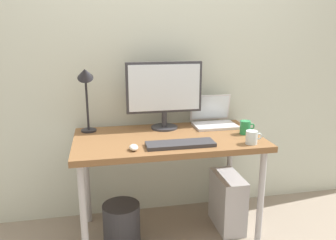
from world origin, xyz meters
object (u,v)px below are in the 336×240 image
object	(u,v)px
desk	(168,146)
keyboard	(180,144)
monitor	(164,91)
glass_cup	(252,137)
wastebasket	(122,224)
desk_lamp	(86,84)
laptop	(213,118)
computer_tower	(227,201)
mouse	(134,147)
coffee_mug	(245,127)

from	to	relation	value
desk	keyboard	xyz separation A→B (m)	(0.04, -0.21, 0.08)
desk	monitor	xyz separation A→B (m)	(0.02, 0.21, 0.35)
glass_cup	wastebasket	bearing A→B (deg)	167.08
monitor	desk_lamp	world-z (taller)	monitor
desk_lamp	wastebasket	distance (m)	1.02
keyboard	wastebasket	distance (m)	0.74
monitor	keyboard	distance (m)	0.50
laptop	computer_tower	xyz separation A→B (m)	(0.06, -0.23, -0.60)
keyboard	computer_tower	size ratio (longest dim) A/B	1.05
mouse	laptop	bearing A→B (deg)	34.32
monitor	glass_cup	bearing A→B (deg)	-43.80
keyboard	computer_tower	bearing A→B (deg)	26.17
laptop	wastebasket	distance (m)	1.04
glass_cup	computer_tower	world-z (taller)	glass_cup
coffee_mug	computer_tower	bearing A→B (deg)	152.32
desk_lamp	computer_tower	size ratio (longest dim) A/B	1.17
desk_lamp	keyboard	distance (m)	0.79
coffee_mug	computer_tower	world-z (taller)	coffee_mug
desk	laptop	bearing A→B (deg)	29.61
desk_lamp	coffee_mug	size ratio (longest dim) A/B	4.51
glass_cup	wastebasket	size ratio (longest dim) A/B	0.37
keyboard	mouse	distance (m)	0.30
monitor	glass_cup	world-z (taller)	monitor
laptop	wastebasket	bearing A→B (deg)	-158.84
mouse	coffee_mug	xyz separation A→B (m)	(0.81, 0.18, 0.03)
monitor	wastebasket	bearing A→B (deg)	-142.77
keyboard	computer_tower	xyz separation A→B (m)	(0.42, 0.21, -0.56)
desk	keyboard	bearing A→B (deg)	-79.24
glass_cup	mouse	bearing A→B (deg)	177.69
coffee_mug	glass_cup	bearing A→B (deg)	-103.06
desk	wastebasket	distance (m)	0.64
desk	computer_tower	size ratio (longest dim) A/B	3.06
desk	laptop	size ratio (longest dim) A/B	4.02
monitor	laptop	bearing A→B (deg)	2.36
monitor	coffee_mug	world-z (taller)	monitor
keyboard	wastebasket	xyz separation A→B (m)	(-0.38, 0.14, -0.62)
desk	laptop	distance (m)	0.48
desk	keyboard	distance (m)	0.22
desk_lamp	wastebasket	size ratio (longest dim) A/B	1.64
coffee_mug	glass_cup	distance (m)	0.22
desk	monitor	size ratio (longest dim) A/B	2.29
desk_lamp	laptop	bearing A→B (deg)	0.91
mouse	wastebasket	distance (m)	0.65
wastebasket	mouse	bearing A→B (deg)	-62.84
keyboard	desk_lamp	bearing A→B (deg)	144.22
mouse	desk_lamp	bearing A→B (deg)	122.76
desk	monitor	distance (m)	0.41
keyboard	mouse	world-z (taller)	mouse
wastebasket	laptop	bearing A→B (deg)	21.16
glass_cup	computer_tower	size ratio (longest dim) A/B	0.27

